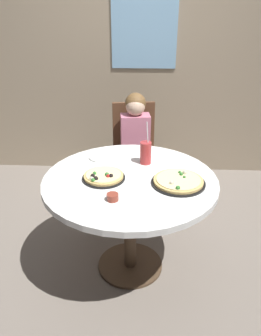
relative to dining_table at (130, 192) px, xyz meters
name	(u,v)px	position (x,y,z in m)	size (l,w,h in m)	color
ground_plane	(130,265)	(0.00, 0.00, -0.64)	(8.00, 8.00, 0.00)	slate
wall_with_window	(139,38)	(0.00, 1.72, 0.81)	(5.20, 0.14, 2.90)	gray
dining_table	(130,192)	(0.00, 0.00, 0.00)	(1.15, 1.15, 0.75)	white
chair_wooden	(134,148)	(-0.01, 1.03, -0.11)	(0.45, 0.45, 0.95)	brown
diner_child	(136,160)	(0.01, 0.85, -0.16)	(0.30, 0.43, 1.08)	#3F4766
pizza_veggie	(103,177)	(-0.17, -0.02, 0.12)	(0.28, 0.28, 0.05)	black
pizza_cheese	(178,181)	(0.31, -0.06, 0.12)	(0.34, 0.34, 0.05)	black
soda_cup	(146,153)	(0.10, 0.23, 0.19)	(0.08, 0.08, 0.31)	#B73333
sauce_bowl	(113,197)	(-0.09, -0.27, 0.13)	(0.07, 0.07, 0.04)	brown
plate_small	(101,157)	(-0.23, 0.31, 0.11)	(0.18, 0.18, 0.01)	white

